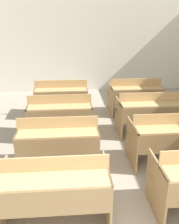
{
  "coord_description": "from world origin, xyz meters",
  "views": [
    {
      "loc": [
        -0.66,
        -1.18,
        2.43
      ],
      "look_at": [
        -0.31,
        3.17,
        0.78
      ],
      "focal_mm": 42.0,
      "sensor_mm": 36.0,
      "label": 1
    }
  ],
  "objects_px": {
    "bench_second_right": "(169,137)",
    "bench_back_right": "(135,95)",
    "bench_back_left": "(61,97)",
    "bench_second_left": "(58,141)",
    "bench_third_right": "(149,112)",
    "bench_front_left": "(55,188)",
    "bench_third_left": "(60,115)"
  },
  "relations": [
    {
      "from": "bench_second_right",
      "to": "bench_third_left",
      "type": "distance_m",
      "value": 2.21
    },
    {
      "from": "bench_front_left",
      "to": "bench_second_right",
      "type": "bearing_deg",
      "value": 33.23
    },
    {
      "from": "bench_second_right",
      "to": "bench_third_right",
      "type": "distance_m",
      "value": 1.21
    },
    {
      "from": "bench_front_left",
      "to": "bench_back_right",
      "type": "xyz_separation_m",
      "value": [
        1.88,
        3.65,
        0.0
      ]
    },
    {
      "from": "bench_third_right",
      "to": "bench_back_left",
      "type": "xyz_separation_m",
      "value": [
        -1.86,
        1.21,
        0.0
      ]
    },
    {
      "from": "bench_third_left",
      "to": "bench_third_right",
      "type": "distance_m",
      "value": 1.86
    },
    {
      "from": "bench_back_left",
      "to": "bench_back_right",
      "type": "xyz_separation_m",
      "value": [
        1.87,
        0.01,
        0.0
      ]
    },
    {
      "from": "bench_third_left",
      "to": "bench_second_right",
      "type": "bearing_deg",
      "value": -32.94
    },
    {
      "from": "bench_third_left",
      "to": "bench_third_right",
      "type": "bearing_deg",
      "value": 0.34
    },
    {
      "from": "bench_front_left",
      "to": "bench_third_right",
      "type": "distance_m",
      "value": 3.06
    },
    {
      "from": "bench_front_left",
      "to": "bench_third_right",
      "type": "xyz_separation_m",
      "value": [
        1.86,
        2.43,
        0.0
      ]
    },
    {
      "from": "bench_second_right",
      "to": "bench_back_left",
      "type": "relative_size",
      "value": 1.0
    },
    {
      "from": "bench_third_left",
      "to": "bench_back_left",
      "type": "relative_size",
      "value": 1.0
    },
    {
      "from": "bench_second_right",
      "to": "bench_back_right",
      "type": "xyz_separation_m",
      "value": [
        0.02,
        2.44,
        0.0
      ]
    },
    {
      "from": "bench_second_left",
      "to": "bench_third_right",
      "type": "height_order",
      "value": "same"
    },
    {
      "from": "bench_front_left",
      "to": "bench_second_right",
      "type": "xyz_separation_m",
      "value": [
        1.86,
        1.22,
        0.0
      ]
    },
    {
      "from": "bench_back_left",
      "to": "bench_back_right",
      "type": "height_order",
      "value": "same"
    },
    {
      "from": "bench_front_left",
      "to": "bench_second_left",
      "type": "relative_size",
      "value": 1.0
    },
    {
      "from": "bench_second_left",
      "to": "bench_second_right",
      "type": "relative_size",
      "value": 1.0
    },
    {
      "from": "bench_second_left",
      "to": "bench_front_left",
      "type": "bearing_deg",
      "value": -90.25
    },
    {
      "from": "bench_back_right",
      "to": "bench_second_left",
      "type": "bearing_deg",
      "value": -127.53
    },
    {
      "from": "bench_third_right",
      "to": "bench_second_right",
      "type": "bearing_deg",
      "value": -90.34
    },
    {
      "from": "bench_back_right",
      "to": "bench_back_left",
      "type": "bearing_deg",
      "value": -179.63
    },
    {
      "from": "bench_front_left",
      "to": "bench_second_left",
      "type": "height_order",
      "value": "same"
    },
    {
      "from": "bench_back_right",
      "to": "bench_front_left",
      "type": "bearing_deg",
      "value": -117.24
    },
    {
      "from": "bench_second_right",
      "to": "bench_third_left",
      "type": "relative_size",
      "value": 1.0
    },
    {
      "from": "bench_back_left",
      "to": "bench_second_left",
      "type": "bearing_deg",
      "value": -90.03
    },
    {
      "from": "bench_front_left",
      "to": "bench_third_left",
      "type": "distance_m",
      "value": 2.42
    },
    {
      "from": "bench_third_right",
      "to": "bench_back_right",
      "type": "distance_m",
      "value": 1.23
    },
    {
      "from": "bench_front_left",
      "to": "bench_third_right",
      "type": "bearing_deg",
      "value": 52.49
    },
    {
      "from": "bench_second_right",
      "to": "bench_third_right",
      "type": "bearing_deg",
      "value": 89.66
    },
    {
      "from": "bench_second_left",
      "to": "bench_third_left",
      "type": "distance_m",
      "value": 1.2
    }
  ]
}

